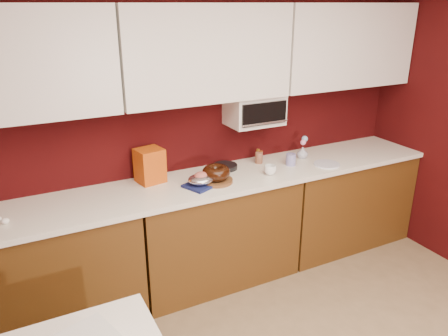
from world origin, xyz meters
TOP-DOWN VIEW (x-y plane):
  - wall_back at (0.00, 2.25)m, footprint 4.00×0.02m
  - base_cabinet_left at (-1.33, 1.94)m, footprint 1.31×0.58m
  - base_cabinet_center at (0.00, 1.94)m, footprint 1.31×0.58m
  - base_cabinet_right at (1.33, 1.94)m, footprint 1.31×0.58m
  - countertop at (0.00, 1.94)m, footprint 4.00×0.62m
  - upper_cabinet_left at (-1.33, 2.08)m, footprint 1.31×0.33m
  - upper_cabinet_center at (0.00, 2.08)m, footprint 1.31×0.33m
  - upper_cabinet_right at (1.33, 2.08)m, footprint 1.31×0.33m
  - toaster_oven at (0.45, 2.10)m, footprint 0.45×0.30m
  - toaster_oven_door at (0.45, 1.94)m, footprint 0.40×0.02m
  - toaster_oven_handle at (0.45, 1.93)m, footprint 0.42×0.02m
  - cake_base at (-0.02, 1.87)m, footprint 0.30×0.30m
  - bundt_cake at (-0.02, 1.87)m, footprint 0.25×0.25m
  - navy_towel at (-0.15, 1.86)m, footprint 0.30×0.28m
  - foil_ham_nest at (-0.15, 1.86)m, footprint 0.21×0.18m
  - roasted_ham at (-0.15, 1.86)m, footprint 0.13×0.12m
  - pandoro_box at (-0.46, 2.12)m, footprint 0.22×0.21m
  - dark_pan at (0.18, 2.11)m, footprint 0.22×0.22m
  - coffee_mug at (0.44, 1.82)m, footprint 0.11×0.11m
  - blue_jar at (0.72, 1.93)m, footprint 0.11×0.11m
  - flower_vase at (0.91, 2.03)m, footprint 0.10×0.10m
  - flower_pink at (0.91, 2.03)m, footprint 0.05×0.05m
  - flower_blue at (0.94, 2.05)m, footprint 0.06×0.06m
  - china_plate at (1.00, 1.79)m, footprint 0.25×0.25m
  - amber_bottle at (0.53, 2.10)m, footprint 0.04×0.04m
  - paper_cup at (0.50, 2.09)m, footprint 0.07×0.07m
  - egg_left at (-1.49, 1.86)m, footprint 0.06×0.06m
  - amber_bottle_tall at (0.52, 2.14)m, footprint 0.04×0.04m

SIDE VIEW (x-z plane):
  - base_cabinet_left at x=-1.33m, z-range 0.00..0.86m
  - base_cabinet_center at x=0.00m, z-range 0.00..0.86m
  - base_cabinet_right at x=1.33m, z-range 0.00..0.86m
  - countertop at x=0.00m, z-range 0.86..0.90m
  - china_plate at x=1.00m, z-range 0.90..0.91m
  - navy_towel at x=-0.15m, z-range 0.90..0.92m
  - cake_base at x=-0.02m, z-range 0.90..0.92m
  - dark_pan at x=0.18m, z-range 0.90..0.94m
  - egg_left at x=-1.49m, z-range 0.90..0.94m
  - coffee_mug at x=0.44m, z-range 0.90..0.99m
  - paper_cup at x=0.50m, z-range 0.90..1.00m
  - blue_jar at x=0.72m, z-range 0.90..1.00m
  - amber_bottle at x=0.53m, z-range 0.90..1.00m
  - foil_ham_nest at x=-0.15m, z-range 0.92..0.99m
  - amber_bottle_tall at x=0.52m, z-range 0.90..1.01m
  - flower_vase at x=0.91m, z-range 0.90..1.02m
  - roasted_ham at x=-0.15m, z-range 0.95..1.01m
  - bundt_cake at x=-0.02m, z-range 0.94..1.02m
  - pandoro_box at x=-0.46m, z-range 0.90..1.17m
  - flower_pink at x=0.91m, z-range 1.02..1.07m
  - flower_blue at x=0.94m, z-range 1.04..1.10m
  - wall_back at x=0.00m, z-range 0.00..2.50m
  - toaster_oven_handle at x=0.45m, z-range 1.29..1.31m
  - toaster_oven at x=0.45m, z-range 1.25..1.50m
  - toaster_oven_door at x=0.45m, z-range 1.28..1.47m
  - upper_cabinet_left at x=-1.33m, z-range 1.50..2.20m
  - upper_cabinet_center at x=0.00m, z-range 1.50..2.20m
  - upper_cabinet_right at x=1.33m, z-range 1.50..2.20m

